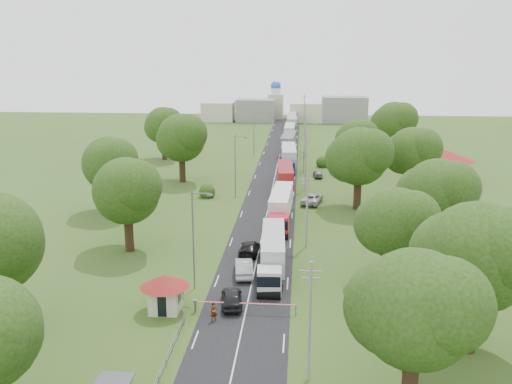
# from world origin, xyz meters

# --- Properties ---
(ground) EXTENTS (260.00, 260.00, 0.00)m
(ground) POSITION_xyz_m (0.00, 0.00, 0.00)
(ground) COLOR #3A541C
(ground) RESTS_ON ground
(road) EXTENTS (8.00, 200.00, 0.04)m
(road) POSITION_xyz_m (0.00, 20.00, 0.00)
(road) COLOR black
(road) RESTS_ON ground
(boom_barrier) EXTENTS (9.22, 0.35, 1.18)m
(boom_barrier) POSITION_xyz_m (-1.36, -25.00, 0.89)
(boom_barrier) COLOR slate
(boom_barrier) RESTS_ON ground
(guard_booth) EXTENTS (4.40, 4.40, 3.45)m
(guard_booth) POSITION_xyz_m (-7.20, -25.00, 2.16)
(guard_booth) COLOR beige
(guard_booth) RESTS_ON ground
(guard_rail) EXTENTS (0.10, 17.00, 1.70)m
(guard_rail) POSITION_xyz_m (-5.00, -35.00, 0.00)
(guard_rail) COLOR slate
(guard_rail) RESTS_ON ground
(info_sign) EXTENTS (0.12, 3.10, 4.10)m
(info_sign) POSITION_xyz_m (5.20, 35.00, 3.00)
(info_sign) COLOR slate
(info_sign) RESTS_ON ground
(pole_0) EXTENTS (1.60, 0.24, 9.00)m
(pole_0) POSITION_xyz_m (5.50, -35.00, 4.68)
(pole_0) COLOR gray
(pole_0) RESTS_ON ground
(pole_1) EXTENTS (1.60, 0.24, 9.00)m
(pole_1) POSITION_xyz_m (5.50, -7.00, 4.68)
(pole_1) COLOR gray
(pole_1) RESTS_ON ground
(pole_2) EXTENTS (1.60, 0.24, 9.00)m
(pole_2) POSITION_xyz_m (5.50, 21.00, 4.68)
(pole_2) COLOR gray
(pole_2) RESTS_ON ground
(pole_3) EXTENTS (1.60, 0.24, 9.00)m
(pole_3) POSITION_xyz_m (5.50, 49.00, 4.68)
(pole_3) COLOR gray
(pole_3) RESTS_ON ground
(pole_4) EXTENTS (1.60, 0.24, 9.00)m
(pole_4) POSITION_xyz_m (5.50, 77.00, 4.68)
(pole_4) COLOR gray
(pole_4) RESTS_ON ground
(pole_5) EXTENTS (1.60, 0.24, 9.00)m
(pole_5) POSITION_xyz_m (5.50, 105.00, 4.68)
(pole_5) COLOR gray
(pole_5) RESTS_ON ground
(lamp_0) EXTENTS (2.03, 0.22, 10.00)m
(lamp_0) POSITION_xyz_m (-5.35, -20.00, 5.55)
(lamp_0) COLOR slate
(lamp_0) RESTS_ON ground
(lamp_1) EXTENTS (2.03, 0.22, 10.00)m
(lamp_1) POSITION_xyz_m (-5.35, 15.00, 5.55)
(lamp_1) COLOR slate
(lamp_1) RESTS_ON ground
(lamp_2) EXTENTS (2.03, 0.22, 10.00)m
(lamp_2) POSITION_xyz_m (-5.35, 50.00, 5.55)
(lamp_2) COLOR slate
(lamp_2) RESTS_ON ground
(tree_0) EXTENTS (8.80, 8.80, 11.07)m
(tree_0) POSITION_xyz_m (11.99, -37.84, 7.22)
(tree_0) COLOR #382616
(tree_0) RESTS_ON ground
(tree_1) EXTENTS (9.60, 9.60, 12.05)m
(tree_1) POSITION_xyz_m (17.99, -29.83, 7.85)
(tree_1) COLOR #382616
(tree_1) RESTS_ON ground
(tree_2) EXTENTS (8.00, 8.00, 10.10)m
(tree_2) POSITION_xyz_m (13.99, -17.86, 6.60)
(tree_2) COLOR #382616
(tree_2) RESTS_ON ground
(tree_3) EXTENTS (8.80, 8.80, 11.07)m
(tree_3) POSITION_xyz_m (19.99, -7.84, 7.22)
(tree_3) COLOR #382616
(tree_3) RESTS_ON ground
(tree_4) EXTENTS (9.60, 9.60, 12.05)m
(tree_4) POSITION_xyz_m (12.99, 10.17, 7.85)
(tree_4) COLOR #382616
(tree_4) RESTS_ON ground
(tree_5) EXTENTS (8.80, 8.80, 11.07)m
(tree_5) POSITION_xyz_m (21.99, 18.16, 7.22)
(tree_5) COLOR #382616
(tree_5) RESTS_ON ground
(tree_6) EXTENTS (8.00, 8.00, 10.10)m
(tree_6) POSITION_xyz_m (14.99, 35.14, 6.60)
(tree_6) COLOR #382616
(tree_6) RESTS_ON ground
(tree_7) EXTENTS (9.60, 9.60, 12.05)m
(tree_7) POSITION_xyz_m (23.99, 50.17, 7.85)
(tree_7) COLOR #382616
(tree_7) RESTS_ON ground
(tree_10) EXTENTS (8.80, 8.80, 11.07)m
(tree_10) POSITION_xyz_m (-15.01, -9.84, 7.22)
(tree_10) COLOR #382616
(tree_10) RESTS_ON ground
(tree_11) EXTENTS (8.80, 8.80, 11.07)m
(tree_11) POSITION_xyz_m (-22.01, 5.16, 7.22)
(tree_11) COLOR #382616
(tree_11) RESTS_ON ground
(tree_12) EXTENTS (9.60, 9.60, 12.05)m
(tree_12) POSITION_xyz_m (-16.01, 25.17, 7.85)
(tree_12) COLOR #382616
(tree_12) RESTS_ON ground
(tree_13) EXTENTS (8.80, 8.80, 11.07)m
(tree_13) POSITION_xyz_m (-24.01, 45.16, 7.22)
(tree_13) COLOR #382616
(tree_13) RESTS_ON ground
(house_brick) EXTENTS (8.60, 6.60, 5.20)m
(house_brick) POSITION_xyz_m (26.00, -12.00, 2.65)
(house_brick) COLOR maroon
(house_brick) RESTS_ON ground
(house_cream) EXTENTS (10.08, 10.08, 5.80)m
(house_cream) POSITION_xyz_m (30.00, 30.00, 3.64)
(house_cream) COLOR beige
(house_cream) RESTS_ON ground
(distant_town) EXTENTS (52.00, 8.00, 8.00)m
(distant_town) POSITION_xyz_m (0.68, 110.00, 3.49)
(distant_town) COLOR gray
(distant_town) RESTS_ON ground
(church) EXTENTS (5.00, 5.00, 12.30)m
(church) POSITION_xyz_m (-4.00, 118.00, 5.39)
(church) COLOR beige
(church) RESTS_ON ground
(truck_0) EXTENTS (2.88, 14.00, 3.87)m
(truck_0) POSITION_xyz_m (1.92, -14.89, 2.05)
(truck_0) COLOR silver
(truck_0) RESTS_ON ground
(truck_1) EXTENTS (3.02, 14.76, 4.08)m
(truck_1) POSITION_xyz_m (2.12, 2.65, 2.16)
(truck_1) COLOR red
(truck_1) RESTS_ON ground
(truck_2) EXTENTS (3.04, 14.36, 3.97)m
(truck_2) POSITION_xyz_m (2.17, 20.23, 2.10)
(truck_2) COLOR orange
(truck_2) RESTS_ON ground
(truck_3) EXTENTS (3.16, 15.50, 4.29)m
(truck_3) POSITION_xyz_m (2.34, 36.99, 2.27)
(truck_3) COLOR navy
(truck_3) RESTS_ON ground
(truck_4) EXTENTS (3.35, 15.77, 4.36)m
(truck_4) POSITION_xyz_m (1.88, 52.87, 2.31)
(truck_4) COLOR silver
(truck_4) RESTS_ON ground
(truck_5) EXTENTS (2.54, 14.56, 4.04)m
(truck_5) POSITION_xyz_m (1.73, 70.72, 2.14)
(truck_5) COLOR #9F3618
(truck_5) RESTS_ON ground
(truck_6) EXTENTS (3.00, 15.06, 4.17)m
(truck_6) POSITION_xyz_m (1.90, 87.51, 2.21)
(truck_6) COLOR #276840
(truck_6) RESTS_ON ground
(truck_7) EXTENTS (2.93, 13.88, 3.83)m
(truck_7) POSITION_xyz_m (1.95, 102.73, 2.03)
(truck_7) COLOR #A9A9A9
(truck_7) RESTS_ON ground
(car_lane_front) EXTENTS (2.52, 4.91, 1.60)m
(car_lane_front) POSITION_xyz_m (-1.38, -23.50, 0.80)
(car_lane_front) COLOR black
(car_lane_front) RESTS_ON ground
(car_lane_mid) EXTENTS (2.40, 5.25, 1.67)m
(car_lane_mid) POSITION_xyz_m (-1.00, -16.23, 0.83)
(car_lane_mid) COLOR #A0A3A8
(car_lane_mid) RESTS_ON ground
(car_lane_rear) EXTENTS (2.31, 5.18, 1.48)m
(car_lane_rear) POSITION_xyz_m (-1.00, -9.96, 0.74)
(car_lane_rear) COLOR black
(car_lane_rear) RESTS_ON ground
(car_verge_near) EXTENTS (3.76, 6.17, 1.60)m
(car_verge_near) POSITION_xyz_m (6.49, 12.53, 0.80)
(car_verge_near) COLOR #B5B5B5
(car_verge_near) RESTS_ON ground
(car_verge_far) EXTENTS (1.75, 4.08, 1.37)m
(car_verge_far) POSITION_xyz_m (7.83, 30.52, 0.69)
(car_verge_far) COLOR #575A5E
(car_verge_far) RESTS_ON ground
(pedestrian_near) EXTENTS (0.73, 0.67, 1.68)m
(pedestrian_near) POSITION_xyz_m (-2.56, -26.67, 0.84)
(pedestrian_near) COLOR gray
(pedestrian_near) RESTS_ON ground
(pedestrian_booth) EXTENTS (0.87, 1.00, 1.76)m
(pedestrian_booth) POSITION_xyz_m (-6.31, -22.69, 0.88)
(pedestrian_booth) COLOR gray
(pedestrian_booth) RESTS_ON ground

